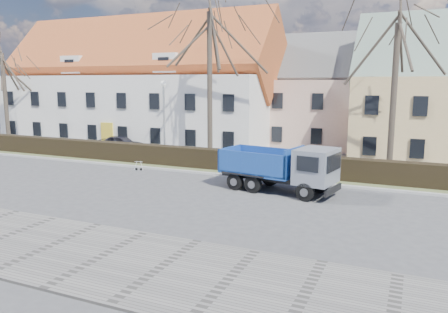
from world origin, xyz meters
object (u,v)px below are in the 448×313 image
at_px(cart_frame, 136,165).
at_px(dump_truck, 274,167).
at_px(parked_car_a, 121,143).
at_px(streetlight, 164,122).

bearing_deg(cart_frame, dump_truck, -9.07).
relative_size(cart_frame, parked_car_a, 0.20).
bearing_deg(parked_car_a, cart_frame, -145.78).
distance_m(streetlight, cart_frame, 4.09).
xyz_separation_m(streetlight, parked_car_a, (-6.17, 3.20, -2.27)).
height_order(streetlight, parked_car_a, streetlight).
distance_m(cart_frame, parked_car_a, 8.69).
relative_size(streetlight, parked_car_a, 1.56).
distance_m(streetlight, parked_car_a, 7.31).
bearing_deg(streetlight, parked_car_a, 152.61).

